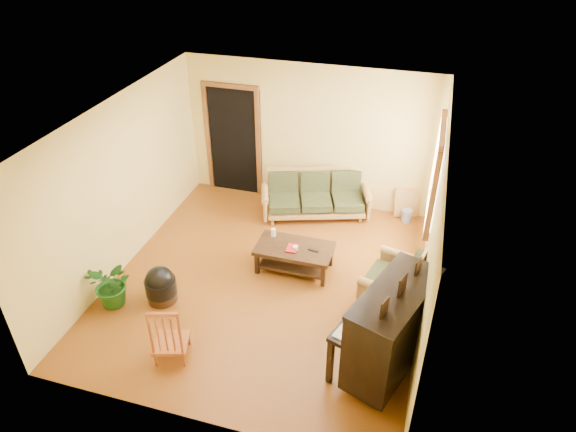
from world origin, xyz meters
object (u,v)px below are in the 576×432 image
(sofa, at_px, (316,196))
(footstool, at_px, (161,288))
(armchair, at_px, (392,276))
(coffee_table, at_px, (294,258))
(red_chair, at_px, (169,330))
(potted_plant, at_px, (112,285))
(piano, at_px, (391,331))
(ceramic_crock, at_px, (407,216))

(sofa, bearing_deg, footstool, -137.81)
(armchair, relative_size, footstool, 1.97)
(coffee_table, bearing_deg, footstool, -143.54)
(armchair, bearing_deg, coffee_table, -176.83)
(sofa, bearing_deg, red_chair, -122.93)
(red_chair, bearing_deg, armchair, 19.96)
(coffee_table, distance_m, armchair, 1.55)
(coffee_table, xyz_separation_m, potted_plant, (-2.23, -1.48, 0.15))
(footstool, bearing_deg, piano, -5.90)
(sofa, distance_m, potted_plant, 3.77)
(piano, xyz_separation_m, footstool, (-3.25, 0.34, -0.41))
(sofa, xyz_separation_m, piano, (1.67, -3.15, 0.22))
(coffee_table, distance_m, potted_plant, 2.68)
(red_chair, distance_m, ceramic_crock, 4.74)
(sofa, xyz_separation_m, red_chair, (-0.96, -3.71, 0.04))
(piano, xyz_separation_m, red_chair, (-2.63, -0.56, -0.18))
(sofa, height_order, footstool, sofa)
(piano, bearing_deg, potted_plant, -161.42)
(sofa, xyz_separation_m, footstool, (-1.58, -2.81, -0.19))
(red_chair, xyz_separation_m, potted_plant, (-1.21, 0.63, -0.08))
(red_chair, bearing_deg, piano, -3.72)
(footstool, relative_size, potted_plant, 0.62)
(potted_plant, bearing_deg, armchair, 17.65)
(armchair, distance_m, red_chair, 3.10)
(red_chair, bearing_deg, coffee_table, 48.51)
(piano, bearing_deg, coffee_table, 155.84)
(footstool, height_order, red_chair, red_chair)
(coffee_table, bearing_deg, potted_plant, -146.35)
(piano, height_order, red_chair, piano)
(footstool, distance_m, red_chair, 1.12)
(red_chair, bearing_deg, potted_plant, 136.76)
(coffee_table, distance_m, ceramic_crock, 2.42)
(footstool, xyz_separation_m, ceramic_crock, (3.19, 3.07, -0.10))
(piano, height_order, footstool, piano)
(footstool, height_order, potted_plant, potted_plant)
(piano, distance_m, ceramic_crock, 3.44)
(armchair, distance_m, footstool, 3.28)
(ceramic_crock, bearing_deg, armchair, -91.27)
(piano, distance_m, red_chair, 2.70)
(coffee_table, height_order, piano, piano)
(footstool, bearing_deg, coffee_table, 36.46)
(footstool, xyz_separation_m, potted_plant, (-0.59, -0.27, 0.15))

